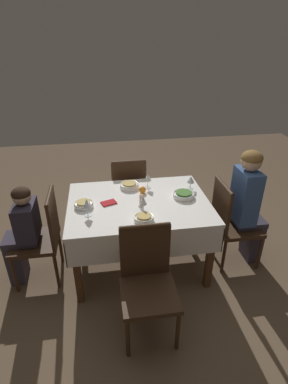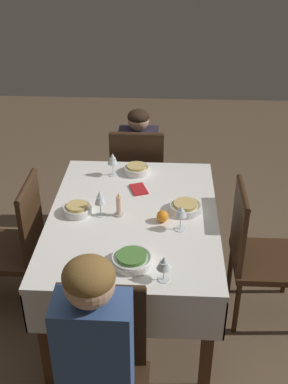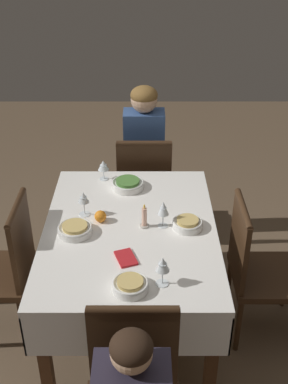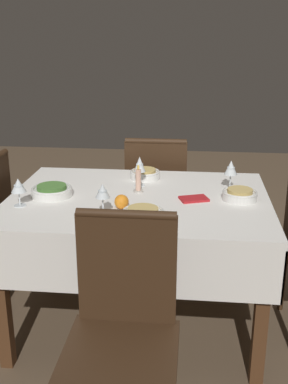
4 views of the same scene
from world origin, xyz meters
The scene contains 17 objects.
ground_plane centered at (0.00, 0.00, 0.00)m, with size 8.00×8.00×0.00m, color brown.
dining_table centered at (0.00, 0.00, 0.65)m, with size 1.32×0.98×0.74m.
chair_east centered at (0.91, -0.08, 0.49)m, with size 0.43×0.43×0.91m.
chair_north centered at (-0.03, 0.74, 0.49)m, with size 0.43×0.43×0.91m.
chair_south centered at (-0.04, -0.74, 0.49)m, with size 0.43×0.43×0.91m.
person_adult_denim centered at (1.07, -0.08, 0.69)m, with size 0.34×0.30×1.22m.
bowl_east centered at (0.44, 0.02, 0.77)m, with size 0.21×0.21×0.06m.
wine_glass_east centered at (0.55, 0.19, 0.84)m, with size 0.07×0.07×0.14m.
bowl_west centered at (-0.51, -0.01, 0.77)m, with size 0.17×0.17×0.06m.
wine_glass_west centered at (-0.47, -0.17, 0.86)m, with size 0.07×0.07×0.16m.
bowl_north centered at (-0.06, 0.30, 0.77)m, with size 0.19×0.19×0.06m.
wine_glass_north centered at (0.13, 0.27, 0.85)m, with size 0.07×0.07×0.15m.
bowl_south centered at (0.00, -0.32, 0.77)m, with size 0.17×0.17×0.06m.
wine_glass_south centered at (0.01, -0.19, 0.86)m, with size 0.06×0.06×0.16m.
candle_centerpiece centered at (0.01, -0.08, 0.79)m, with size 0.05×0.05×0.15m.
orange_fruit centered at (0.06, 0.17, 0.77)m, with size 0.07×0.07×0.07m, color orange.
napkin_red_folded centered at (-0.28, 0.01, 0.75)m, with size 0.16×0.13×0.01m.
Camera 3 is at (-2.23, -0.08, 2.32)m, focal length 45.00 mm.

